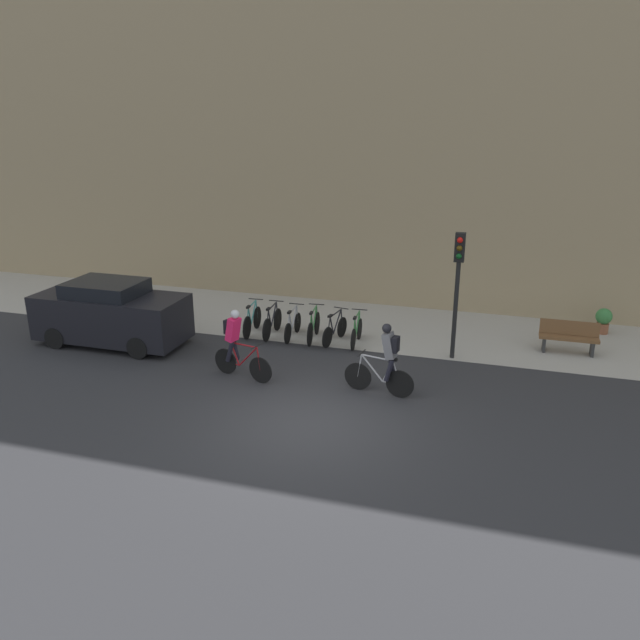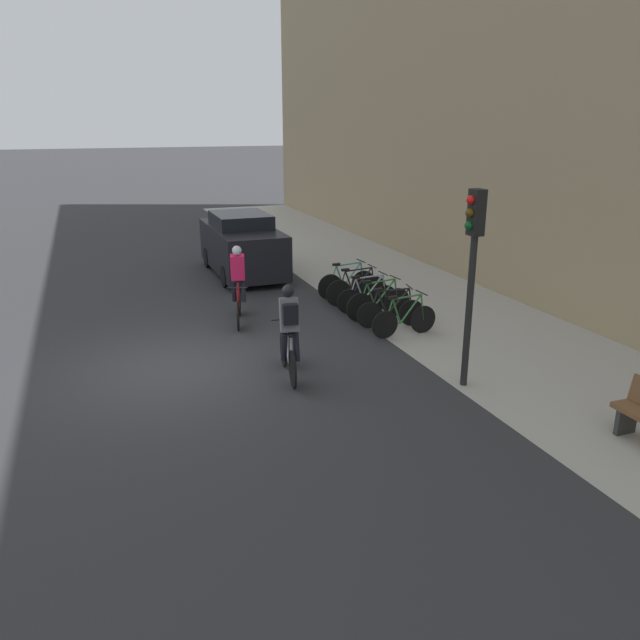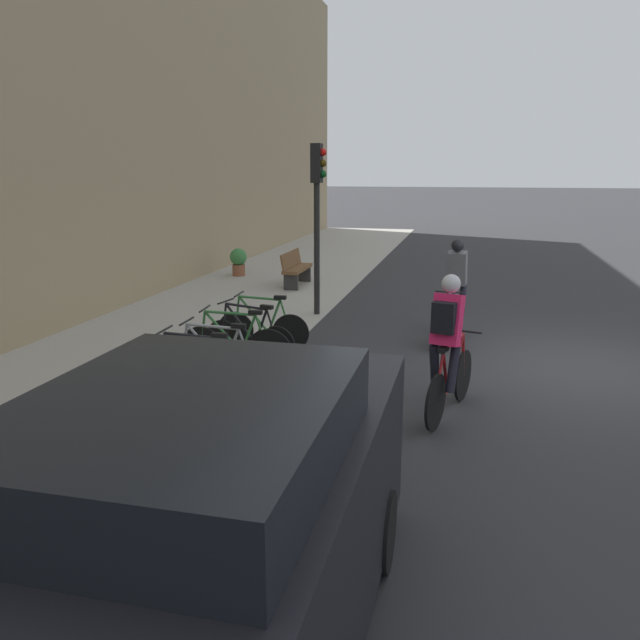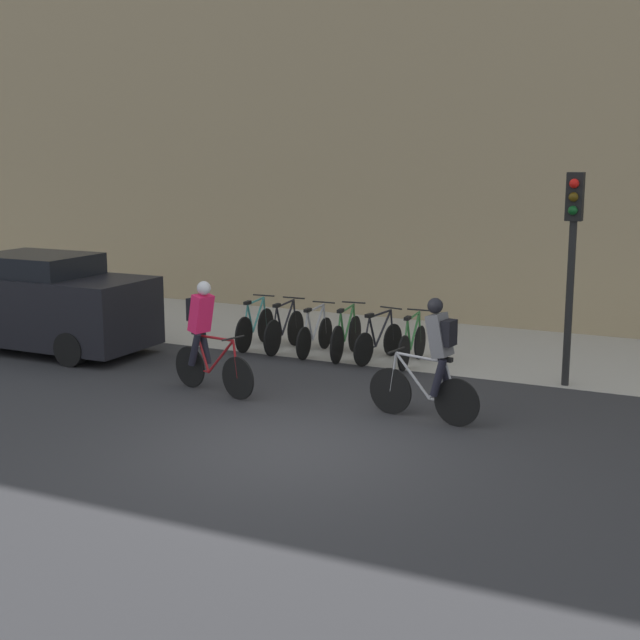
# 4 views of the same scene
# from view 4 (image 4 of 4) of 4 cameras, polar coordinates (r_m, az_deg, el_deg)

# --- Properties ---
(ground) EXTENTS (200.00, 200.00, 0.00)m
(ground) POSITION_cam_4_polar(r_m,az_deg,el_deg) (11.66, -1.83, -8.16)
(ground) COLOR #2B2B2D
(kerb_strip) EXTENTS (44.00, 4.50, 0.01)m
(kerb_strip) POSITION_cam_4_polar(r_m,az_deg,el_deg) (17.70, 8.37, -1.63)
(kerb_strip) COLOR #A39E93
(kerb_strip) RESTS_ON ground
(building_facade) EXTENTS (44.00, 0.60, 10.57)m
(building_facade) POSITION_cam_4_polar(r_m,az_deg,el_deg) (19.79, 11.12, 14.98)
(building_facade) COLOR #9E8966
(building_facade) RESTS_ON ground
(cyclist_pink) EXTENTS (1.73, 0.62, 1.78)m
(cyclist_pink) POSITION_cam_4_polar(r_m,az_deg,el_deg) (14.18, -7.40, -0.84)
(cyclist_pink) COLOR black
(cyclist_pink) RESTS_ON ground
(cyclist_grey) EXTENTS (1.73, 0.52, 1.78)m
(cyclist_grey) POSITION_cam_4_polar(r_m,az_deg,el_deg) (12.57, 7.36, -2.36)
(cyclist_grey) COLOR black
(cyclist_grey) RESTS_ON ground
(parked_bike_0) EXTENTS (0.46, 1.67, 0.98)m
(parked_bike_0) POSITION_cam_4_polar(r_m,az_deg,el_deg) (17.34, -4.19, -0.45)
(parked_bike_0) COLOR black
(parked_bike_0) RESTS_ON ground
(parked_bike_1) EXTENTS (0.46, 1.69, 0.98)m
(parked_bike_1) POSITION_cam_4_polar(r_m,az_deg,el_deg) (17.03, -2.30, -0.64)
(parked_bike_1) COLOR black
(parked_bike_1) RESTS_ON ground
(parked_bike_2) EXTENTS (0.46, 1.62, 0.94)m
(parked_bike_2) POSITION_cam_4_polar(r_m,az_deg,el_deg) (16.74, -0.34, -0.92)
(parked_bike_2) COLOR black
(parked_bike_2) RESTS_ON ground
(parked_bike_3) EXTENTS (0.46, 1.72, 0.98)m
(parked_bike_3) POSITION_cam_4_polar(r_m,az_deg,el_deg) (16.47, 1.68, -1.02)
(parked_bike_3) COLOR black
(parked_bike_3) RESTS_ON ground
(parked_bike_4) EXTENTS (0.46, 1.58, 0.94)m
(parked_bike_4) POSITION_cam_4_polar(r_m,az_deg,el_deg) (16.23, 3.76, -1.32)
(parked_bike_4) COLOR black
(parked_bike_4) RESTS_ON ground
(parked_bike_5) EXTENTS (0.46, 1.58, 0.94)m
(parked_bike_5) POSITION_cam_4_polar(r_m,az_deg,el_deg) (16.00, 5.92, -1.52)
(parked_bike_5) COLOR black
(parked_bike_5) RESTS_ON ground
(traffic_light_pole) EXTENTS (0.26, 0.30, 3.45)m
(traffic_light_pole) POSITION_cam_4_polar(r_m,az_deg,el_deg) (14.74, 15.86, 4.99)
(traffic_light_pole) COLOR black
(traffic_light_pole) RESTS_ON ground
(parked_car) EXTENTS (4.30, 1.84, 1.85)m
(parked_car) POSITION_cam_4_polar(r_m,az_deg,el_deg) (17.80, -17.29, 0.99)
(parked_car) COLOR black
(parked_car) RESTS_ON ground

